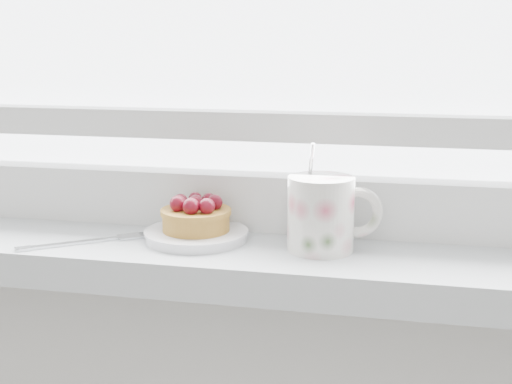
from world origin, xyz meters
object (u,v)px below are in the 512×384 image
(saucer, at_px, (196,235))
(floral_mug, at_px, (323,212))
(raspberry_tart, at_px, (196,215))
(fork, at_px, (91,241))

(saucer, xyz_separation_m, floral_mug, (0.15, -0.01, 0.04))
(saucer, distance_m, floral_mug, 0.16)
(raspberry_tart, height_order, floral_mug, floral_mug)
(saucer, distance_m, fork, 0.12)
(saucer, bearing_deg, raspberry_tart, -60.49)
(saucer, height_order, fork, saucer)
(raspberry_tart, height_order, fork, raspberry_tart)
(raspberry_tart, relative_size, fork, 0.56)
(raspberry_tart, bearing_deg, floral_mug, -2.55)
(floral_mug, bearing_deg, fork, -173.84)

